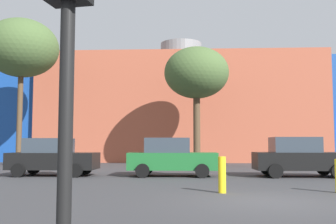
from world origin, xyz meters
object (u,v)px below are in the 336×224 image
(bare_tree_0, at_px, (22,49))
(bollard_yellow_1, at_px, (222,175))
(parked_car_1, at_px, (171,157))
(parked_car_2, at_px, (299,157))
(parked_car_0, at_px, (52,157))
(bare_tree_1, at_px, (196,74))
(traffic_light_near_left, at_px, (67,7))

(bare_tree_0, height_order, bollard_yellow_1, bare_tree_0)
(parked_car_1, relative_size, parked_car_2, 0.98)
(parked_car_0, height_order, bare_tree_1, bare_tree_1)
(parked_car_1, bearing_deg, traffic_light_near_left, -90.97)
(parked_car_1, distance_m, bare_tree_1, 10.25)
(traffic_light_near_left, distance_m, bare_tree_0, 26.70)
(traffic_light_near_left, relative_size, bollard_yellow_1, 3.19)
(bare_tree_1, distance_m, bollard_yellow_1, 15.96)
(parked_car_1, xyz_separation_m, bollard_yellow_1, (1.82, -6.32, -0.34))
(traffic_light_near_left, height_order, bare_tree_1, bare_tree_1)
(traffic_light_near_left, bearing_deg, bare_tree_0, -146.25)
(parked_car_2, relative_size, bare_tree_0, 0.41)
(bare_tree_0, xyz_separation_m, bollard_yellow_1, (12.79, -14.48, -7.72))
(bare_tree_1, height_order, bollard_yellow_1, bare_tree_1)
(parked_car_1, relative_size, bollard_yellow_1, 3.72)
(parked_car_2, bearing_deg, parked_car_1, -180.00)
(parked_car_2, height_order, bollard_yellow_1, parked_car_2)
(parked_car_1, relative_size, traffic_light_near_left, 1.16)
(parked_car_2, bearing_deg, traffic_light_near_left, -111.73)
(parked_car_0, relative_size, bare_tree_0, 0.40)
(parked_car_1, height_order, bare_tree_0, bare_tree_0)
(bare_tree_0, bearing_deg, bare_tree_1, 1.63)
(parked_car_0, bearing_deg, bollard_yellow_1, -39.85)
(parked_car_2, distance_m, bare_tree_1, 11.12)
(parked_car_0, distance_m, parked_car_1, 5.75)
(bare_tree_0, bearing_deg, parked_car_2, -25.70)
(bare_tree_0, height_order, bare_tree_1, bare_tree_0)
(parked_car_1, bearing_deg, parked_car_0, 180.00)
(traffic_light_near_left, bearing_deg, parked_car_1, -171.43)
(bollard_yellow_1, bearing_deg, parked_car_1, 106.10)
(parked_car_1, height_order, bare_tree_1, bare_tree_1)
(bare_tree_1, bearing_deg, parked_car_2, -61.87)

